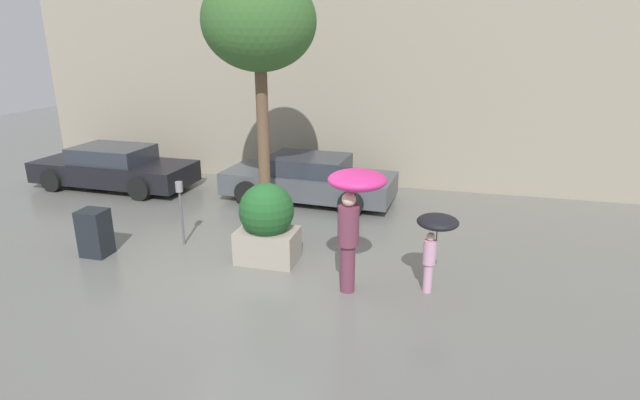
{
  "coord_description": "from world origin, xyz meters",
  "views": [
    {
      "loc": [
        3.09,
        -7.03,
        3.97
      ],
      "look_at": [
        0.87,
        1.6,
        1.05
      ],
      "focal_mm": 28.0,
      "sensor_mm": 36.0,
      "label": 1
    }
  ],
  "objects_px": {
    "planter_box": "(267,222)",
    "parked_car_far": "(114,168)",
    "parked_car_near": "(309,179)",
    "parking_meter": "(180,200)",
    "newspaper_box": "(95,233)",
    "street_tree": "(259,24)",
    "person_adult": "(354,201)",
    "person_child": "(436,232)"
  },
  "relations": [
    {
      "from": "planter_box",
      "to": "parking_meter",
      "type": "distance_m",
      "value": 1.94
    },
    {
      "from": "parked_car_near",
      "to": "parked_car_far",
      "type": "xyz_separation_m",
      "value": [
        -5.5,
        -0.23,
        0.0
      ]
    },
    {
      "from": "parking_meter",
      "to": "newspaper_box",
      "type": "distance_m",
      "value": 1.68
    },
    {
      "from": "person_child",
      "to": "street_tree",
      "type": "height_order",
      "value": "street_tree"
    },
    {
      "from": "parking_meter",
      "to": "person_child",
      "type": "bearing_deg",
      "value": -8.78
    },
    {
      "from": "street_tree",
      "to": "parking_meter",
      "type": "height_order",
      "value": "street_tree"
    },
    {
      "from": "parking_meter",
      "to": "person_adult",
      "type": "bearing_deg",
      "value": -15.37
    },
    {
      "from": "parked_car_far",
      "to": "street_tree",
      "type": "bearing_deg",
      "value": -106.13
    },
    {
      "from": "planter_box",
      "to": "person_child",
      "type": "height_order",
      "value": "planter_box"
    },
    {
      "from": "person_adult",
      "to": "person_child",
      "type": "xyz_separation_m",
      "value": [
        1.27,
        0.24,
        -0.49
      ]
    },
    {
      "from": "person_child",
      "to": "parked_car_far",
      "type": "relative_size",
      "value": 0.3
    },
    {
      "from": "planter_box",
      "to": "parked_car_near",
      "type": "xyz_separation_m",
      "value": [
        -0.26,
        3.72,
        -0.23
      ]
    },
    {
      "from": "parked_car_far",
      "to": "street_tree",
      "type": "relative_size",
      "value": 0.85
    },
    {
      "from": "planter_box",
      "to": "parked_car_near",
      "type": "bearing_deg",
      "value": 93.99
    },
    {
      "from": "parked_car_far",
      "to": "newspaper_box",
      "type": "relative_size",
      "value": 4.95
    },
    {
      "from": "parked_car_near",
      "to": "parking_meter",
      "type": "height_order",
      "value": "parking_meter"
    },
    {
      "from": "street_tree",
      "to": "newspaper_box",
      "type": "xyz_separation_m",
      "value": [
        -2.53,
        -2.43,
        -3.76
      ]
    },
    {
      "from": "parked_car_near",
      "to": "parked_car_far",
      "type": "bearing_deg",
      "value": 95.98
    },
    {
      "from": "planter_box",
      "to": "newspaper_box",
      "type": "xyz_separation_m",
      "value": [
        -3.26,
        -0.56,
        -0.31
      ]
    },
    {
      "from": "person_adult",
      "to": "newspaper_box",
      "type": "xyz_separation_m",
      "value": [
        -4.98,
        0.13,
        -1.09
      ]
    },
    {
      "from": "planter_box",
      "to": "parked_car_far",
      "type": "height_order",
      "value": "planter_box"
    },
    {
      "from": "planter_box",
      "to": "street_tree",
      "type": "distance_m",
      "value": 3.98
    },
    {
      "from": "person_adult",
      "to": "newspaper_box",
      "type": "height_order",
      "value": "person_adult"
    },
    {
      "from": "planter_box",
      "to": "parked_car_far",
      "type": "distance_m",
      "value": 6.74
    },
    {
      "from": "parked_car_far",
      "to": "street_tree",
      "type": "xyz_separation_m",
      "value": [
        5.03,
        -1.63,
        3.67
      ]
    },
    {
      "from": "parked_car_near",
      "to": "newspaper_box",
      "type": "bearing_deg",
      "value": 148.64
    },
    {
      "from": "person_child",
      "to": "street_tree",
      "type": "relative_size",
      "value": 0.25
    },
    {
      "from": "parked_car_near",
      "to": "street_tree",
      "type": "distance_m",
      "value": 4.14
    },
    {
      "from": "street_tree",
      "to": "person_adult",
      "type": "bearing_deg",
      "value": -46.12
    },
    {
      "from": "person_child",
      "to": "newspaper_box",
      "type": "bearing_deg",
      "value": 163.65
    },
    {
      "from": "parked_car_near",
      "to": "street_tree",
      "type": "xyz_separation_m",
      "value": [
        -0.47,
        -1.86,
        3.67
      ]
    },
    {
      "from": "parked_car_near",
      "to": "parked_car_far",
      "type": "height_order",
      "value": "same"
    },
    {
      "from": "parked_car_far",
      "to": "parked_car_near",
      "type": "bearing_deg",
      "value": -85.83
    },
    {
      "from": "parked_car_near",
      "to": "street_tree",
      "type": "relative_size",
      "value": 0.84
    },
    {
      "from": "planter_box",
      "to": "parked_car_far",
      "type": "xyz_separation_m",
      "value": [
        -5.76,
        3.49,
        -0.23
      ]
    },
    {
      "from": "planter_box",
      "to": "parking_meter",
      "type": "xyz_separation_m",
      "value": [
        -1.91,
        0.31,
        0.17
      ]
    },
    {
      "from": "parked_car_far",
      "to": "newspaper_box",
      "type": "distance_m",
      "value": 4.77
    },
    {
      "from": "parked_car_near",
      "to": "parking_meter",
      "type": "bearing_deg",
      "value": 157.85
    },
    {
      "from": "parked_car_far",
      "to": "parking_meter",
      "type": "height_order",
      "value": "parking_meter"
    },
    {
      "from": "planter_box",
      "to": "parked_car_far",
      "type": "bearing_deg",
      "value": 148.75
    },
    {
      "from": "parking_meter",
      "to": "newspaper_box",
      "type": "bearing_deg",
      "value": -147.17
    },
    {
      "from": "parked_car_far",
      "to": "person_child",
      "type": "bearing_deg",
      "value": -112.42
    }
  ]
}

